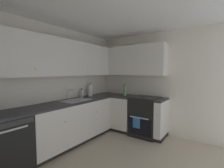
% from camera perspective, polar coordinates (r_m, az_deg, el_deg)
% --- Properties ---
extents(wall_back, '(4.04, 0.05, 2.44)m').
position_cam_1_polar(wall_back, '(3.43, -22.81, -0.70)').
color(wall_back, silver).
rests_on(wall_back, ground_plane).
extents(wall_right, '(0.05, 3.12, 2.44)m').
position_cam_1_polar(wall_right, '(4.06, 15.30, 0.21)').
color(wall_right, silver).
rests_on(wall_right, ground_plane).
extents(ceiling, '(4.04, 3.12, 0.05)m').
position_cam_1_polar(ceiling, '(2.47, -1.88, 27.29)').
color(ceiling, white).
extents(dishwasher, '(0.60, 0.63, 0.86)m').
position_cam_1_polar(dishwasher, '(2.94, -33.81, -17.72)').
color(dishwasher, black).
rests_on(dishwasher, ground_plane).
extents(lower_cabinets_back, '(1.93, 0.62, 0.86)m').
position_cam_1_polar(lower_cabinets_back, '(3.56, -13.91, -13.18)').
color(lower_cabinets_back, silver).
rests_on(lower_cabinets_back, ground_plane).
extents(countertop_back, '(3.13, 0.60, 0.03)m').
position_cam_1_polar(countertop_back, '(3.45, -14.05, -6.16)').
color(countertop_back, '#2D2D33').
rests_on(countertop_back, lower_cabinets_back).
extents(lower_cabinets_right, '(0.62, 1.25, 0.86)m').
position_cam_1_polar(lower_cabinets_right, '(4.07, 7.46, -10.85)').
color(lower_cabinets_right, silver).
rests_on(lower_cabinets_right, ground_plane).
extents(countertop_right, '(0.60, 1.25, 0.03)m').
position_cam_1_polar(countertop_right, '(3.98, 7.51, -4.68)').
color(countertop_right, '#2D2D33').
rests_on(countertop_right, lower_cabinets_right).
extents(oven_range, '(0.68, 0.62, 1.05)m').
position_cam_1_polar(oven_range, '(3.95, 11.79, -11.07)').
color(oven_range, black).
rests_on(oven_range, ground_plane).
extents(upper_cabinets_back, '(2.81, 0.34, 0.73)m').
position_cam_1_polar(upper_cabinets_back, '(3.42, -17.94, 8.87)').
color(upper_cabinets_back, silver).
extents(upper_cabinets_right, '(0.32, 1.80, 0.73)m').
position_cam_1_polar(upper_cabinets_right, '(4.14, 6.49, 8.23)').
color(upper_cabinets_right, silver).
extents(sink, '(0.60, 0.40, 0.10)m').
position_cam_1_polar(sink, '(3.49, -12.65, -6.40)').
color(sink, '#B7B7BC').
rests_on(sink, countertop_back).
extents(faucet, '(0.07, 0.16, 0.23)m').
position_cam_1_polar(faucet, '(3.62, -14.87, -3.21)').
color(faucet, silver).
rests_on(faucet, countertop_back).
extents(soap_bottle, '(0.06, 0.06, 0.21)m').
position_cam_1_polar(soap_bottle, '(3.88, -10.63, -3.28)').
color(soap_bottle, silver).
rests_on(soap_bottle, countertop_back).
extents(paper_towel_roll, '(0.11, 0.11, 0.35)m').
position_cam_1_polar(paper_towel_roll, '(4.05, -7.72, -2.21)').
color(paper_towel_roll, white).
rests_on(paper_towel_roll, countertop_back).
extents(oil_bottle, '(0.08, 0.08, 0.29)m').
position_cam_1_polar(oil_bottle, '(4.07, 4.64, -2.25)').
color(oil_bottle, '#729E66').
rests_on(oil_bottle, countertop_right).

